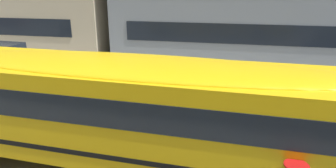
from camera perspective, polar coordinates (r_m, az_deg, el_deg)
ground_plane at (r=10.16m, az=-14.19°, el=-7.96°), size 400.00×400.00×0.00m
sidewalk_far at (r=16.34m, az=-3.19°, el=2.67°), size 120.00×3.00×0.01m
lane_centreline at (r=10.16m, az=-14.19°, el=-7.95°), size 110.00×0.16×0.01m
school_bus at (r=7.13m, az=-4.11°, el=-4.29°), size 12.62×3.22×2.81m
parked_car_white_end_of_row at (r=17.46m, az=-29.44°, el=4.17°), size 3.99×2.06×1.64m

